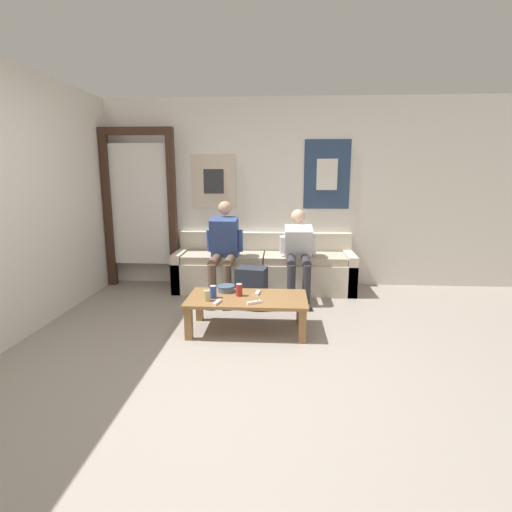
{
  "coord_description": "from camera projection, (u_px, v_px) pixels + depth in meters",
  "views": [
    {
      "loc": [
        0.42,
        -2.86,
        1.55
      ],
      "look_at": [
        0.15,
        1.48,
        0.65
      ],
      "focal_mm": 28.0,
      "sensor_mm": 36.0,
      "label": 1
    }
  ],
  "objects": [
    {
      "name": "ground_plane",
      "position": [
        225.0,
        375.0,
        3.13
      ],
      "size": [
        18.0,
        18.0,
        0.0
      ],
      "primitive_type": "plane",
      "color": "gray"
    },
    {
      "name": "wall_back",
      "position": [
        251.0,
        194.0,
        5.55
      ],
      "size": [
        10.0,
        0.07,
        2.55
      ],
      "color": "silver",
      "rests_on": "ground_plane"
    },
    {
      "name": "door_frame",
      "position": [
        140.0,
        200.0,
        5.44
      ],
      "size": [
        1.0,
        0.1,
        2.15
      ],
      "color": "#382319",
      "rests_on": "ground_plane"
    },
    {
      "name": "couch",
      "position": [
        264.0,
        269.0,
        5.4
      ],
      "size": [
        2.39,
        0.68,
        0.75
      ],
      "color": "beige",
      "rests_on": "ground_plane"
    },
    {
      "name": "coffee_table",
      "position": [
        247.0,
        302.0,
        3.96
      ],
      "size": [
        1.18,
        0.62,
        0.35
      ],
      "color": "olive",
      "rests_on": "ground_plane"
    },
    {
      "name": "person_seated_adult",
      "position": [
        224.0,
        247.0,
        5.0
      ],
      "size": [
        0.47,
        0.83,
        1.21
      ],
      "color": "brown",
      "rests_on": "ground_plane"
    },
    {
      "name": "person_seated_teen",
      "position": [
        298.0,
        251.0,
        4.96
      ],
      "size": [
        0.47,
        0.86,
        1.1
      ],
      "color": "#2D2D33",
      "rests_on": "ground_plane"
    },
    {
      "name": "backpack",
      "position": [
        251.0,
        289.0,
        4.66
      ],
      "size": [
        0.38,
        0.32,
        0.48
      ],
      "color": "#282D38",
      "rests_on": "ground_plane"
    },
    {
      "name": "ceramic_bowl",
      "position": [
        226.0,
        288.0,
        4.13
      ],
      "size": [
        0.18,
        0.18,
        0.07
      ],
      "color": "#475B75",
      "rests_on": "coffee_table"
    },
    {
      "name": "pillar_candle",
      "position": [
        207.0,
        296.0,
        3.83
      ],
      "size": [
        0.06,
        0.06,
        0.12
      ],
      "color": "tan",
      "rests_on": "coffee_table"
    },
    {
      "name": "drink_can_blue",
      "position": [
        213.0,
        292.0,
        3.92
      ],
      "size": [
        0.07,
        0.07,
        0.12
      ],
      "color": "#28479E",
      "rests_on": "coffee_table"
    },
    {
      "name": "drink_can_red",
      "position": [
        239.0,
        290.0,
        3.98
      ],
      "size": [
        0.07,
        0.07,
        0.12
      ],
      "color": "maroon",
      "rests_on": "coffee_table"
    },
    {
      "name": "game_controller_near_left",
      "position": [
        258.0,
        293.0,
        4.06
      ],
      "size": [
        0.05,
        0.15,
        0.03
      ],
      "color": "white",
      "rests_on": "coffee_table"
    },
    {
      "name": "game_controller_near_right",
      "position": [
        254.0,
        302.0,
        3.75
      ],
      "size": [
        0.14,
        0.1,
        0.03
      ],
      "color": "white",
      "rests_on": "coffee_table"
    },
    {
      "name": "game_controller_far_center",
      "position": [
        217.0,
        302.0,
        3.76
      ],
      "size": [
        0.07,
        0.15,
        0.03
      ],
      "color": "white",
      "rests_on": "coffee_table"
    }
  ]
}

